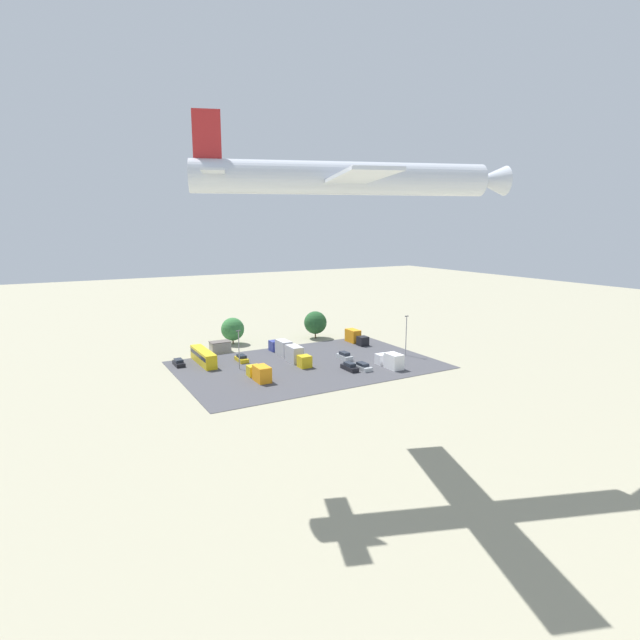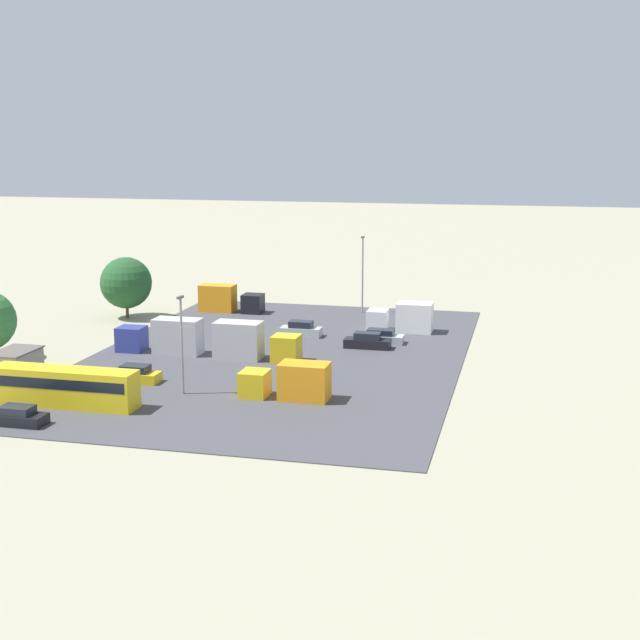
{
  "view_description": "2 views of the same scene",
  "coord_description": "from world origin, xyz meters",
  "px_view_note": "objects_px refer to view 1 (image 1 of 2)",
  "views": [
    {
      "loc": [
        48.37,
        102.21,
        29.14
      ],
      "look_at": [
        8.32,
        30.86,
        13.87
      ],
      "focal_mm": 28.0,
      "sensor_mm": 36.0,
      "label": 1
    },
    {
      "loc": [
        80.42,
        34.46,
        21.09
      ],
      "look_at": [
        -3.72,
        14.17,
        3.11
      ],
      "focal_mm": 50.0,
      "sensor_mm": 36.0,
      "label": 2
    }
  ],
  "objects_px": {
    "parked_car_2": "(363,367)",
    "parked_car_1": "(242,359)",
    "parked_car_0": "(350,367)",
    "parked_truck_2": "(356,337)",
    "airplane": "(353,179)",
    "parked_truck_1": "(260,373)",
    "shed_building": "(220,347)",
    "bus": "(203,356)",
    "parked_truck_4": "(297,356)",
    "parked_truck_0": "(281,347)",
    "parked_car_4": "(345,356)",
    "parked_car_3": "(179,363)",
    "parked_truck_3": "(390,361)"
  },
  "relations": [
    {
      "from": "parked_car_0",
      "to": "parked_truck_1",
      "type": "bearing_deg",
      "value": 171.24
    },
    {
      "from": "shed_building",
      "to": "parked_car_2",
      "type": "bearing_deg",
      "value": 125.88
    },
    {
      "from": "bus",
      "to": "airplane",
      "type": "height_order",
      "value": "airplane"
    },
    {
      "from": "parked_truck_4",
      "to": "airplane",
      "type": "relative_size",
      "value": 0.22
    },
    {
      "from": "parked_car_2",
      "to": "parked_truck_0",
      "type": "height_order",
      "value": "parked_truck_0"
    },
    {
      "from": "parked_car_0",
      "to": "parked_truck_2",
      "type": "relative_size",
      "value": 0.6
    },
    {
      "from": "bus",
      "to": "parked_car_1",
      "type": "height_order",
      "value": "bus"
    },
    {
      "from": "parked_truck_1",
      "to": "shed_building",
      "type": "bearing_deg",
      "value": 89.08
    },
    {
      "from": "parked_car_2",
      "to": "parked_truck_3",
      "type": "bearing_deg",
      "value": 165.29
    },
    {
      "from": "parked_car_2",
      "to": "parked_truck_1",
      "type": "bearing_deg",
      "value": -10.0
    },
    {
      "from": "parked_truck_1",
      "to": "parked_truck_4",
      "type": "bearing_deg",
      "value": 31.09
    },
    {
      "from": "bus",
      "to": "parked_car_3",
      "type": "bearing_deg",
      "value": -11.6
    },
    {
      "from": "parked_car_0",
      "to": "parked_car_4",
      "type": "distance_m",
      "value": 8.73
    },
    {
      "from": "parked_car_1",
      "to": "parked_truck_2",
      "type": "distance_m",
      "value": 31.79
    },
    {
      "from": "parked_car_4",
      "to": "parked_truck_3",
      "type": "relative_size",
      "value": 0.62
    },
    {
      "from": "parked_car_4",
      "to": "parked_truck_2",
      "type": "height_order",
      "value": "parked_truck_2"
    },
    {
      "from": "bus",
      "to": "parked_car_1",
      "type": "bearing_deg",
      "value": 162.81
    },
    {
      "from": "shed_building",
      "to": "parked_car_4",
      "type": "xyz_separation_m",
      "value": [
        -22.06,
        20.21,
        -0.53
      ]
    },
    {
      "from": "bus",
      "to": "parked_car_0",
      "type": "height_order",
      "value": "bus"
    },
    {
      "from": "bus",
      "to": "parked_truck_1",
      "type": "xyz_separation_m",
      "value": [
        -6.08,
        16.84,
        -0.25
      ]
    },
    {
      "from": "parked_car_4",
      "to": "parked_truck_4",
      "type": "xyz_separation_m",
      "value": [
        10.83,
        -2.0,
        0.96
      ]
    },
    {
      "from": "shed_building",
      "to": "bus",
      "type": "relative_size",
      "value": 0.4
    },
    {
      "from": "parked_car_1",
      "to": "airplane",
      "type": "xyz_separation_m",
      "value": [
        3.88,
        50.07,
        34.05
      ]
    },
    {
      "from": "parked_truck_1",
      "to": "parked_truck_2",
      "type": "xyz_separation_m",
      "value": [
        -33.37,
        -17.09,
        0.11
      ]
    },
    {
      "from": "parked_car_0",
      "to": "parked_truck_3",
      "type": "distance_m",
      "value": 8.97
    },
    {
      "from": "parked_truck_1",
      "to": "parked_car_4",
      "type": "bearing_deg",
      "value": 12.58
    },
    {
      "from": "parked_car_3",
      "to": "parked_car_4",
      "type": "height_order",
      "value": "parked_car_4"
    },
    {
      "from": "parked_car_4",
      "to": "parked_truck_4",
      "type": "distance_m",
      "value": 11.06
    },
    {
      "from": "bus",
      "to": "parked_truck_2",
      "type": "relative_size",
      "value": 1.54
    },
    {
      "from": "parked_car_4",
      "to": "parked_truck_2",
      "type": "distance_m",
      "value": 16.29
    },
    {
      "from": "parked_truck_2",
      "to": "parked_car_4",
      "type": "bearing_deg",
      "value": 47.94
    },
    {
      "from": "parked_truck_1",
      "to": "airplane",
      "type": "distance_m",
      "value": 48.81
    },
    {
      "from": "parked_car_3",
      "to": "parked_truck_0",
      "type": "distance_m",
      "value": 23.33
    },
    {
      "from": "parked_car_1",
      "to": "parked_car_2",
      "type": "relative_size",
      "value": 0.89
    },
    {
      "from": "parked_car_0",
      "to": "airplane",
      "type": "xyz_separation_m",
      "value": [
        20.94,
        32.74,
        34.0
      ]
    },
    {
      "from": "shed_building",
      "to": "parked_car_3",
      "type": "height_order",
      "value": "shed_building"
    },
    {
      "from": "parked_car_0",
      "to": "parked_car_1",
      "type": "distance_m",
      "value": 24.31
    },
    {
      "from": "shed_building",
      "to": "parked_car_0",
      "type": "height_order",
      "value": "shed_building"
    },
    {
      "from": "parked_car_1",
      "to": "parked_truck_0",
      "type": "bearing_deg",
      "value": -170.66
    },
    {
      "from": "parked_car_3",
      "to": "airplane",
      "type": "height_order",
      "value": "airplane"
    },
    {
      "from": "parked_car_4",
      "to": "airplane",
      "type": "bearing_deg",
      "value": -121.23
    },
    {
      "from": "shed_building",
      "to": "parked_truck_1",
      "type": "relative_size",
      "value": 0.65
    },
    {
      "from": "shed_building",
      "to": "parked_truck_0",
      "type": "height_order",
      "value": "parked_truck_0"
    },
    {
      "from": "parked_truck_1",
      "to": "parked_truck_3",
      "type": "distance_m",
      "value": 27.87
    },
    {
      "from": "parked_car_2",
      "to": "parked_truck_3",
      "type": "relative_size",
      "value": 0.67
    },
    {
      "from": "parked_truck_0",
      "to": "parked_car_4",
      "type": "bearing_deg",
      "value": -46.95
    },
    {
      "from": "bus",
      "to": "parked_truck_4",
      "type": "bearing_deg",
      "value": 150.99
    },
    {
      "from": "parked_car_3",
      "to": "parked_truck_1",
      "type": "xyz_separation_m",
      "value": [
        -11.16,
        17.89,
        0.79
      ]
    },
    {
      "from": "parked_car_2",
      "to": "parked_car_1",
      "type": "bearing_deg",
      "value": -42.78
    },
    {
      "from": "parked_truck_3",
      "to": "shed_building",
      "type": "bearing_deg",
      "value": 131.41
    }
  ]
}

